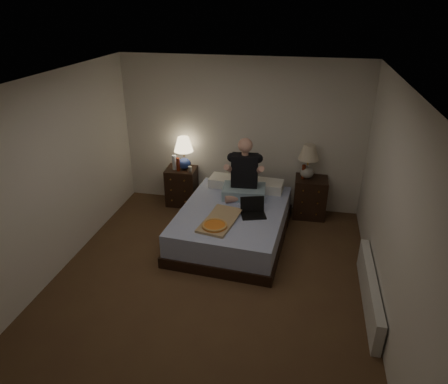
% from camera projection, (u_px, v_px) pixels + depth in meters
% --- Properties ---
extents(floor, '(4.00, 4.50, 0.00)m').
position_uv_depth(floor, '(210.00, 282.00, 5.11)').
color(floor, brown).
rests_on(floor, ground).
extents(ceiling, '(4.00, 4.50, 0.00)m').
position_uv_depth(ceiling, '(206.00, 83.00, 4.02)').
color(ceiling, white).
rests_on(ceiling, ground).
extents(wall_back, '(4.00, 0.00, 2.50)m').
position_uv_depth(wall_back, '(241.00, 135.00, 6.55)').
color(wall_back, silver).
rests_on(wall_back, ground).
extents(wall_front, '(4.00, 0.00, 2.50)m').
position_uv_depth(wall_front, '(124.00, 344.00, 2.59)').
color(wall_front, silver).
rests_on(wall_front, ground).
extents(wall_left, '(0.00, 4.50, 2.50)m').
position_uv_depth(wall_left, '(51.00, 180.00, 4.94)').
color(wall_left, silver).
rests_on(wall_left, ground).
extents(wall_right, '(0.00, 4.50, 2.50)m').
position_uv_depth(wall_right, '(392.00, 211.00, 4.20)').
color(wall_right, silver).
rests_on(wall_right, ground).
extents(bed, '(1.60, 2.06, 0.49)m').
position_uv_depth(bed, '(233.00, 223.00, 5.95)').
color(bed, '#6076C1').
rests_on(bed, floor).
extents(nightstand_left, '(0.52, 0.47, 0.65)m').
position_uv_depth(nightstand_left, '(182.00, 186.00, 6.96)').
color(nightstand_left, black).
rests_on(nightstand_left, floor).
extents(nightstand_right, '(0.53, 0.48, 0.67)m').
position_uv_depth(nightstand_right, '(310.00, 197.00, 6.55)').
color(nightstand_right, black).
rests_on(nightstand_right, floor).
extents(lamp_left, '(0.38, 0.38, 0.56)m').
position_uv_depth(lamp_left, '(184.00, 153.00, 6.68)').
color(lamp_left, navy).
rests_on(lamp_left, nightstand_left).
extents(lamp_right, '(0.36, 0.36, 0.56)m').
position_uv_depth(lamp_right, '(308.00, 162.00, 6.30)').
color(lamp_right, '#97968E').
rests_on(lamp_right, nightstand_right).
extents(water_bottle, '(0.07, 0.07, 0.25)m').
position_uv_depth(water_bottle, '(174.00, 162.00, 6.73)').
color(water_bottle, silver).
rests_on(water_bottle, nightstand_left).
extents(soda_can, '(0.07, 0.07, 0.10)m').
position_uv_depth(soda_can, '(190.00, 169.00, 6.66)').
color(soda_can, '#ACABA7').
rests_on(soda_can, nightstand_left).
extents(beer_bottle_left, '(0.06, 0.06, 0.23)m').
position_uv_depth(beer_bottle_left, '(178.00, 164.00, 6.67)').
color(beer_bottle_left, '#611E0D').
rests_on(beer_bottle_left, nightstand_left).
extents(beer_bottle_right, '(0.06, 0.06, 0.23)m').
position_uv_depth(beer_bottle_right, '(304.00, 172.00, 6.35)').
color(beer_bottle_right, '#611F0D').
rests_on(beer_bottle_right, nightstand_right).
extents(person, '(0.70, 0.57, 0.93)m').
position_uv_depth(person, '(244.00, 169.00, 6.01)').
color(person, black).
rests_on(person, bed).
extents(laptop, '(0.41, 0.37, 0.24)m').
position_uv_depth(laptop, '(254.00, 208.00, 5.60)').
color(laptop, black).
rests_on(laptop, bed).
extents(pizza_box, '(0.53, 0.82, 0.08)m').
position_uv_depth(pizza_box, '(215.00, 226.00, 5.33)').
color(pizza_box, tan).
rests_on(pizza_box, bed).
extents(radiator, '(0.10, 1.60, 0.40)m').
position_uv_depth(radiator, '(369.00, 291.00, 4.65)').
color(radiator, silver).
rests_on(radiator, floor).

